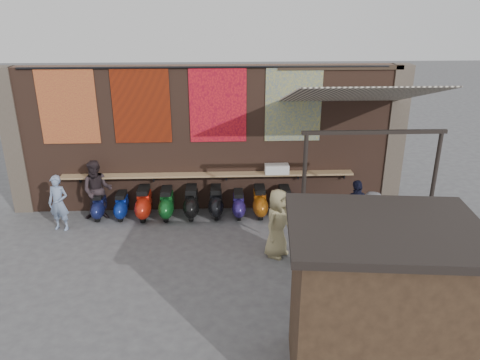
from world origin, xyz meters
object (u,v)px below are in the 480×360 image
(scooter_stool_3, at_px, (167,204))
(shopper_grey, at_px, (370,223))
(scooter_stool_2, at_px, (144,203))
(scooter_stool_0, at_px, (99,206))
(diner_right, at_px, (97,190))
(scooter_stool_7, at_px, (260,202))
(scooter_stool_8, at_px, (284,202))
(market_stall, at_px, (376,311))
(shopper_tan, at_px, (278,223))
(scooter_stool_5, at_px, (216,202))
(shelf_box, at_px, (277,169))
(scooter_stool_1, at_px, (122,206))
(scooter_stool_4, at_px, (191,202))
(diner_left, at_px, (59,203))
(scooter_stool_6, at_px, (239,204))
(shopper_navy, at_px, (356,210))

(scooter_stool_3, distance_m, shopper_grey, 5.38)
(scooter_stool_2, xyz_separation_m, shopper_grey, (5.54, -2.14, 0.35))
(scooter_stool_0, xyz_separation_m, diner_right, (0.02, -0.04, 0.48))
(scooter_stool_7, relative_size, scooter_stool_8, 1.02)
(scooter_stool_3, height_order, market_stall, market_stall)
(shopper_tan, bearing_deg, scooter_stool_0, 103.59)
(scooter_stool_5, xyz_separation_m, shopper_grey, (3.59, -2.19, 0.37))
(shelf_box, xyz_separation_m, scooter_stool_1, (-4.25, -0.28, -0.90))
(scooter_stool_0, bearing_deg, shopper_grey, -17.89)
(scooter_stool_4, relative_size, market_stall, 0.34)
(scooter_stool_7, xyz_separation_m, diner_left, (-5.22, -0.58, 0.33))
(scooter_stool_1, distance_m, scooter_stool_3, 1.23)
(scooter_stool_7, xyz_separation_m, market_stall, (1.21, -6.03, 0.90))
(scooter_stool_0, xyz_separation_m, scooter_stool_3, (1.84, -0.06, 0.06))
(scooter_stool_6, height_order, shopper_tan, shopper_tan)
(scooter_stool_1, bearing_deg, scooter_stool_8, -0.66)
(scooter_stool_5, relative_size, scooter_stool_7, 1.00)
(scooter_stool_1, relative_size, shopper_tan, 0.45)
(scooter_stool_5, distance_m, shopper_tan, 2.66)
(scooter_stool_2, bearing_deg, diner_left, -163.85)
(scooter_stool_1, bearing_deg, shopper_tan, -28.55)
(diner_right, bearing_deg, scooter_stool_7, -2.77)
(scooter_stool_1, height_order, scooter_stool_3, scooter_stool_3)
(scooter_stool_2, xyz_separation_m, shopper_navy, (5.41, -1.40, 0.35))
(scooter_stool_1, xyz_separation_m, shopper_tan, (3.99, -2.17, 0.47))
(scooter_stool_1, bearing_deg, scooter_stool_5, 0.63)
(scooter_stool_0, bearing_deg, diner_left, -142.57)
(scooter_stool_3, height_order, shopper_navy, shopper_navy)
(scooter_stool_1, height_order, scooter_stool_7, scooter_stool_7)
(shelf_box, distance_m, scooter_stool_6, 1.43)
(diner_right, distance_m, shopper_grey, 7.08)
(scooter_stool_7, relative_size, shopper_navy, 0.55)
(scooter_stool_0, height_order, scooter_stool_2, scooter_stool_2)
(scooter_stool_7, height_order, market_stall, market_stall)
(shopper_navy, relative_size, shopper_grey, 1.00)
(shelf_box, relative_size, scooter_stool_7, 0.77)
(shelf_box, height_order, shopper_grey, shopper_grey)
(shelf_box, xyz_separation_m, market_stall, (0.73, -6.34, 0.06))
(scooter_stool_3, relative_size, scooter_stool_6, 1.13)
(scooter_stool_0, height_order, scooter_stool_8, scooter_stool_8)
(scooter_stool_2, relative_size, shopper_grey, 0.57)
(shopper_grey, bearing_deg, scooter_stool_8, -29.07)
(scooter_stool_5, height_order, shopper_navy, shopper_navy)
(diner_left, xyz_separation_m, market_stall, (6.43, -5.44, 0.57))
(scooter_stool_1, height_order, shopper_navy, shopper_navy)
(scooter_stool_2, relative_size, scooter_stool_4, 1.01)
(shopper_grey, distance_m, market_stall, 4.10)
(scooter_stool_1, distance_m, scooter_stool_2, 0.62)
(scooter_stool_6, xyz_separation_m, scooter_stool_7, (0.59, 0.03, 0.05))
(scooter_stool_0, height_order, diner_right, diner_right)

